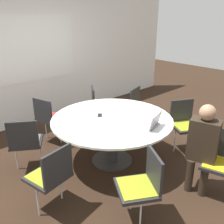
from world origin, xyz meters
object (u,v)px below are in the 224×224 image
Objects in this scene: chair_2 at (141,106)px; chair_6 at (51,173)px; chair_3 at (100,104)px; chair_5 at (25,140)px; chair_1 at (184,121)px; chair_7 at (142,182)px; cell_phone at (100,115)px; handbag at (127,119)px; laptop at (151,124)px; person_0 at (203,142)px; chair_0 at (222,158)px; chair_4 at (49,116)px.

chair_2 is 2.57m from chair_6.
chair_3 is 1.00× the size of chair_5.
chair_7 is (-1.77, -0.59, 0.00)m from chair_1.
chair_3 is (-0.53, 0.64, 0.00)m from chair_2.
handbag is at bearing 25.28° from cell_phone.
chair_2 is 1.50m from laptop.
handbag is (0.78, 2.08, -0.57)m from person_0.
chair_0 is 1.00× the size of chair_2.
chair_5 and chair_7 have the same top height.
chair_7 reaches higher than handbag.
chair_1 is 1.00× the size of chair_2.
person_0 is 1.56m from cell_phone.
handbag is at bearing -36.98° from person_0.
chair_4 is at bearing 164.03° from handbag.
chair_5 is 0.71× the size of person_0.
handbag is (-0.06, 0.32, -0.38)m from chair_2.
chair_6 and chair_7 have the same top height.
chair_6 is at bearing -64.67° from chair_5.
chair_2 is at bearing 49.30° from chair_4.
cell_phone is (0.54, 1.34, 0.23)m from chair_7.
laptop is 1.10× the size of handbag.
chair_1 and chair_5 have the same top height.
chair_4 is 0.71× the size of person_0.
chair_1 is 1.11m from person_0.
chair_3 is at bearing -45.12° from chair_1.
laptop is (1.29, -1.26, 0.28)m from chair_5.
person_0 is at bearing 71.36° from chair_1.
chair_6 is 2.19× the size of laptop.
chair_7 is 0.71× the size of person_0.
laptop is 1.81m from handbag.
person_0 is at bearing 19.06° from chair_0.
laptop reaches higher than chair_4.
chair_5 is 1.00× the size of chair_7.
chair_2 is 5.72× the size of cell_phone.
chair_5 is (-1.62, 2.16, 0.00)m from chair_0.
chair_7 is 1.47m from cell_phone.
person_0 is at bearing 88.78° from laptop.
laptop is (-1.03, -1.06, 0.28)m from chair_2.
handbag is (0.97, 1.38, -0.66)m from laptop.
cell_phone is at bearing 12.69° from chair_6.
chair_2 is at bearing -150.40° from laptop.
chair_6 is at bearing 39.59° from chair_0.
chair_6 is at bearing 69.06° from chair_7.
laptop is at bearing -10.79° from chair_5.
chair_0 is 1.15m from chair_1.
chair_6 reaches higher than handbag.
chair_3 is 5.72× the size of cell_phone.
chair_7 is 1.00m from person_0.
chair_1 and chair_3 have the same top height.
person_0 is at bearing -73.88° from cell_phone.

